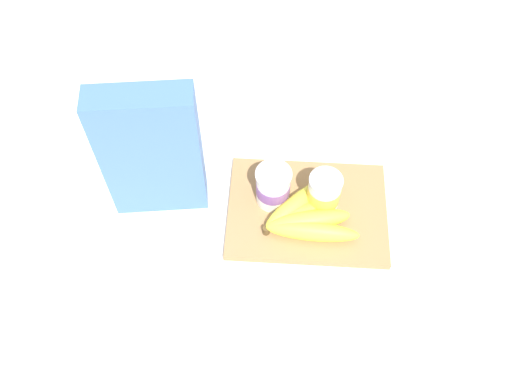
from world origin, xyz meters
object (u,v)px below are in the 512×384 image
Objects in this scene: yogurt_cup_back at (324,193)px; yogurt_cup_front at (273,187)px; cereal_box at (152,153)px; banana_bunch at (306,218)px; cutting_board at (307,211)px.

yogurt_cup_front is at bearing 175.48° from yogurt_cup_back.
cereal_box is 0.31m from banana_bunch.
cutting_board is at bearing -158.73° from yogurt_cup_back.
cutting_board is at bearing -14.89° from yogurt_cup_front.
cereal_box is at bearing 170.48° from banana_bunch.
yogurt_cup_back is (0.31, -0.00, -0.09)m from cereal_box.
yogurt_cup_front reaches higher than banana_bunch.
yogurt_cup_back is (0.03, 0.01, 0.05)m from cutting_board.
yogurt_cup_back is 0.06m from banana_bunch.
cereal_box is 1.61× the size of banana_bunch.
cereal_box reaches higher than cutting_board.
cereal_box is at bearing 179.14° from yogurt_cup_back.
banana_bunch is at bearing -127.01° from yogurt_cup_back.
yogurt_cup_front is 1.00× the size of yogurt_cup_back.
cereal_box is at bearing 176.92° from cutting_board.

